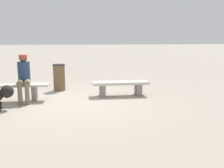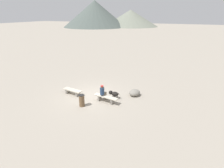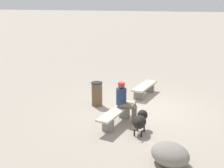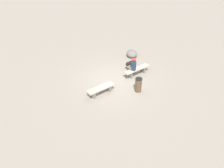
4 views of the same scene
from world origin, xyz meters
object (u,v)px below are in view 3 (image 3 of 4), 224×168
bench_left (144,88)px  seated_person (124,99)px  bench_right (117,114)px  boulder (170,154)px  trash_bin (97,94)px  dog (140,120)px

bench_left → seated_person: bearing=8.1°
bench_right → boulder: boulder is taller
trash_bin → boulder: (2.83, 3.07, -0.18)m
dog → boulder: (1.31, 1.06, -0.13)m
trash_bin → seated_person: bearing=54.7°
dog → trash_bin: bearing=50.5°
bench_right → seated_person: seated_person is taller
bench_left → dog: 3.30m
bench_left → trash_bin: 2.12m
seated_person → bench_right: bearing=-24.3°
seated_person → trash_bin: size_ratio=1.46×
dog → boulder: dog is taller
seated_person → boulder: bearing=42.6°
seated_person → dog: seated_person is taller
bench_right → trash_bin: size_ratio=2.21×
bench_right → boulder: 2.44m
bench_left → bench_right: size_ratio=0.89×
bench_right → dog: size_ratio=2.20×
seated_person → boulder: seated_person is taller
bench_left → dog: size_ratio=1.95×
dog → bench_left: bearing=10.5°
bench_left → trash_bin: bearing=-30.2°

